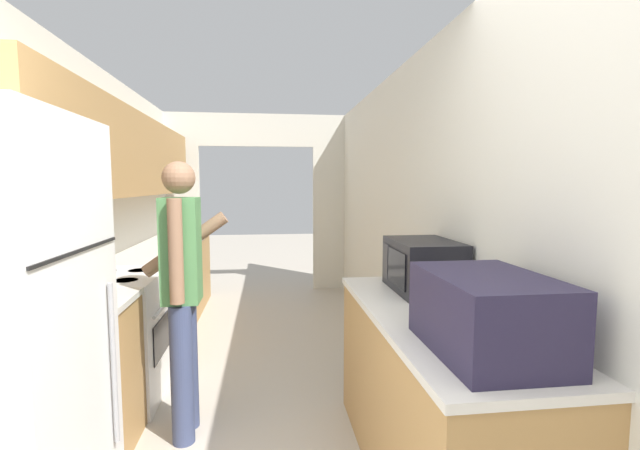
{
  "coord_description": "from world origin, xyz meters",
  "views": [
    {
      "loc": [
        0.13,
        -1.03,
        1.52
      ],
      "look_at": [
        0.63,
        3.01,
        1.13
      ],
      "focal_mm": 24.0,
      "sensor_mm": 36.0,
      "label": 1
    }
  ],
  "objects_px": {
    "person": "(182,291)",
    "suitcase": "(487,313)",
    "range_oven": "(117,336)",
    "microwave": "(423,266)"
  },
  "relations": [
    {
      "from": "suitcase",
      "to": "person",
      "type": "bearing_deg",
      "value": 140.52
    },
    {
      "from": "person",
      "to": "range_oven",
      "type": "bearing_deg",
      "value": 46.74
    },
    {
      "from": "suitcase",
      "to": "range_oven",
      "type": "bearing_deg",
      "value": 139.37
    },
    {
      "from": "range_oven",
      "to": "person",
      "type": "relative_size",
      "value": 0.62
    },
    {
      "from": "person",
      "to": "microwave",
      "type": "bearing_deg",
      "value": -96.32
    },
    {
      "from": "person",
      "to": "suitcase",
      "type": "relative_size",
      "value": 2.69
    },
    {
      "from": "range_oven",
      "to": "microwave",
      "type": "height_order",
      "value": "microwave"
    },
    {
      "from": "range_oven",
      "to": "suitcase",
      "type": "relative_size",
      "value": 1.67
    },
    {
      "from": "range_oven",
      "to": "person",
      "type": "bearing_deg",
      "value": -43.19
    },
    {
      "from": "person",
      "to": "microwave",
      "type": "height_order",
      "value": "person"
    }
  ]
}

